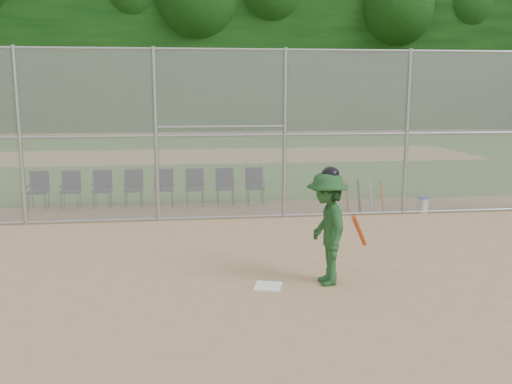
{
  "coord_description": "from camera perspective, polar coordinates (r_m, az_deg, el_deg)",
  "views": [
    {
      "loc": [
        -1.34,
        -8.26,
        3.08
      ],
      "look_at": [
        0.0,
        2.5,
        1.1
      ],
      "focal_mm": 40.0,
      "sensor_mm": 36.0,
      "label": 1
    }
  ],
  "objects": [
    {
      "name": "spare_bats",
      "position": [
        14.52,
        10.82,
        -0.45
      ],
      "size": [
        0.96,
        0.41,
        0.83
      ],
      "color": "#D84C14",
      "rests_on": "ground"
    },
    {
      "name": "grass_strip",
      "position": [
        26.47,
        -4.17,
        3.66
      ],
      "size": [
        100.0,
        100.0,
        0.0
      ],
      "primitive_type": "plane",
      "color": "#2B601C",
      "rests_on": "ground"
    },
    {
      "name": "backstop_fence",
      "position": [
        13.36,
        -1.34,
        6.01
      ],
      "size": [
        16.09,
        0.09,
        4.0
      ],
      "color": "gray",
      "rests_on": "ground"
    },
    {
      "name": "dirt_patch_far",
      "position": [
        26.47,
        -4.17,
        3.67
      ],
      "size": [
        24.0,
        24.0,
        0.0
      ],
      "primitive_type": "plane",
      "color": "tan",
      "rests_on": "ground"
    },
    {
      "name": "chair_3",
      "position": [
        15.27,
        -12.16,
        0.32
      ],
      "size": [
        0.54,
        0.52,
        0.96
      ],
      "primitive_type": null,
      "color": "#0F1A39",
      "rests_on": "ground"
    },
    {
      "name": "chair_5",
      "position": [
        15.21,
        -6.13,
        0.45
      ],
      "size": [
        0.54,
        0.52,
        0.96
      ],
      "primitive_type": null,
      "color": "#0F1A39",
      "rests_on": "ground"
    },
    {
      "name": "chair_1",
      "position": [
        15.5,
        -18.08,
        0.18
      ],
      "size": [
        0.54,
        0.52,
        0.96
      ],
      "primitive_type": null,
      "color": "#0F1A39",
      "rests_on": "ground"
    },
    {
      "name": "chair_7",
      "position": [
        15.32,
        -0.11,
        0.58
      ],
      "size": [
        0.54,
        0.52,
        0.96
      ],
      "primitive_type": null,
      "color": "#0F1A39",
      "rests_on": "ground"
    },
    {
      "name": "water_cooler",
      "position": [
        14.92,
        16.34,
        -1.18
      ],
      "size": [
        0.32,
        0.32,
        0.4
      ],
      "color": "white",
      "rests_on": "ground"
    },
    {
      "name": "ground",
      "position": [
        8.92,
        2.02,
        -9.87
      ],
      "size": [
        100.0,
        100.0,
        0.0
      ],
      "primitive_type": "plane",
      "color": "tan",
      "rests_on": "ground"
    },
    {
      "name": "treeline",
      "position": [
        28.39,
        -4.54,
        15.21
      ],
      "size": [
        81.0,
        60.0,
        11.0
      ],
      "color": "black",
      "rests_on": "ground"
    },
    {
      "name": "chair_6",
      "position": [
        15.25,
        -3.11,
        0.52
      ],
      "size": [
        0.54,
        0.52,
        0.96
      ],
      "primitive_type": null,
      "color": "#0F1A39",
      "rests_on": "ground"
    },
    {
      "name": "home_plate",
      "position": [
        9.1,
        1.2,
        -9.38
      ],
      "size": [
        0.52,
        0.52,
        0.02
      ],
      "primitive_type": "cube",
      "rotation": [
        0.0,
        0.0,
        -0.29
      ],
      "color": "white",
      "rests_on": "ground"
    },
    {
      "name": "batter_at_plate",
      "position": [
        9.06,
        7.12,
        -3.56
      ],
      "size": [
        0.96,
        1.29,
        1.89
      ],
      "color": "#1B441F",
      "rests_on": "ground"
    },
    {
      "name": "chair_2",
      "position": [
        15.37,
        -15.14,
        0.25
      ],
      "size": [
        0.54,
        0.52,
        0.96
      ],
      "primitive_type": null,
      "color": "#0F1A39",
      "rests_on": "ground"
    },
    {
      "name": "chair_4",
      "position": [
        15.22,
        -9.15,
        0.39
      ],
      "size": [
        0.54,
        0.52,
        0.96
      ],
      "primitive_type": null,
      "color": "#0F1A39",
      "rests_on": "ground"
    },
    {
      "name": "chair_0",
      "position": [
        15.67,
        -20.96,
        0.11
      ],
      "size": [
        0.54,
        0.52,
        0.96
      ],
      "primitive_type": null,
      "color": "#0F1A39",
      "rests_on": "ground"
    }
  ]
}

